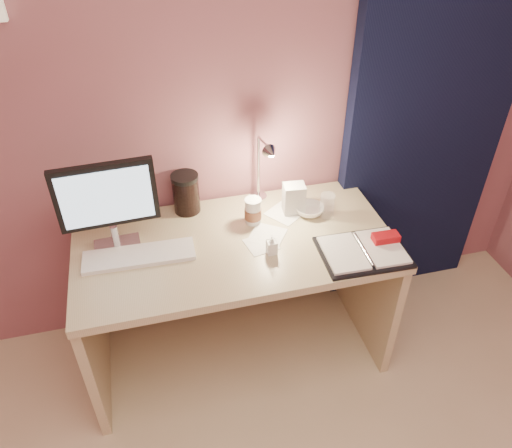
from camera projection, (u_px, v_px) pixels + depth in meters
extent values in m
plane|color=#985865|center=(213.00, 97.00, 2.16)|extent=(3.50, 0.00, 3.50)
cube|color=black|center=(430.00, 109.00, 2.42)|extent=(0.85, 0.08, 2.20)
cube|color=tan|center=(235.00, 245.00, 2.21)|extent=(1.40, 0.70, 0.04)
cube|color=tan|center=(93.00, 329.00, 2.30)|extent=(0.04, 0.66, 0.69)
cube|color=tan|center=(366.00, 279.00, 2.56)|extent=(0.04, 0.66, 0.69)
cube|color=tan|center=(223.00, 251.00, 2.65)|extent=(1.32, 0.03, 0.55)
cube|color=silver|center=(118.00, 247.00, 2.16)|extent=(0.20, 0.15, 0.01)
cylinder|color=silver|center=(115.00, 236.00, 2.12)|extent=(0.03, 0.03, 0.11)
cube|color=black|center=(106.00, 194.00, 1.99)|extent=(0.40, 0.05, 0.28)
cube|color=#BBE3FF|center=(106.00, 198.00, 1.97)|extent=(0.35, 0.02, 0.24)
cube|color=white|center=(139.00, 256.00, 2.11)|extent=(0.47, 0.15, 0.02)
cube|color=black|center=(363.00, 252.00, 2.13)|extent=(0.38, 0.29, 0.01)
cube|color=white|center=(343.00, 253.00, 2.11)|extent=(0.17, 0.25, 0.01)
cube|color=white|center=(383.00, 247.00, 2.14)|extent=(0.17, 0.25, 0.01)
cube|color=#AC0E1A|center=(386.00, 237.00, 2.15)|extent=(0.12, 0.06, 0.03)
cube|color=white|center=(261.00, 244.00, 2.18)|extent=(0.15, 0.15, 0.00)
cube|color=white|center=(267.00, 235.00, 2.23)|extent=(0.20, 0.20, 0.00)
cube|color=white|center=(285.00, 213.00, 2.36)|extent=(0.21, 0.21, 0.00)
cylinder|color=silver|center=(253.00, 212.00, 2.28)|extent=(0.07, 0.07, 0.12)
cylinder|color=brown|center=(253.00, 213.00, 2.28)|extent=(0.08, 0.08, 0.05)
cylinder|color=silver|center=(253.00, 201.00, 2.24)|extent=(0.08, 0.08, 0.01)
cylinder|color=white|center=(327.00, 206.00, 2.31)|extent=(0.07, 0.07, 0.12)
imported|color=white|center=(309.00, 210.00, 2.35)|extent=(0.15, 0.15, 0.04)
imported|color=silver|center=(272.00, 245.00, 2.11)|extent=(0.04, 0.04, 0.09)
cylinder|color=black|center=(186.00, 195.00, 2.33)|extent=(0.12, 0.12, 0.18)
cube|color=silver|center=(294.00, 199.00, 2.33)|extent=(0.11, 0.09, 0.15)
cylinder|color=silver|center=(258.00, 197.00, 2.46)|extent=(0.08, 0.08, 0.01)
cylinder|color=silver|center=(258.00, 168.00, 2.36)|extent=(0.01, 0.01, 0.32)
cone|color=silver|center=(263.00, 155.00, 2.15)|extent=(0.07, 0.06, 0.07)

